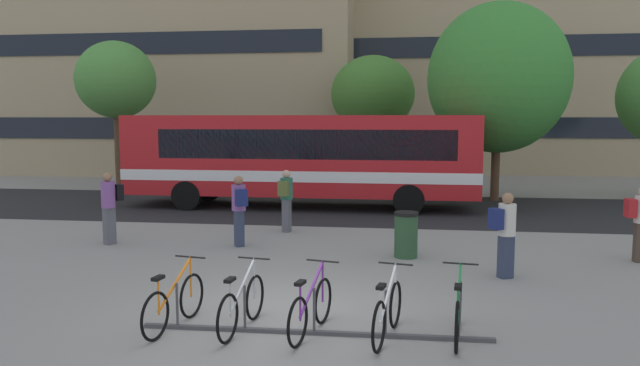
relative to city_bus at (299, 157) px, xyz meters
name	(u,v)px	position (x,y,z in m)	size (l,w,h in m)	color
ground	(282,319)	(1.70, -11.47, -1.78)	(200.00, 200.00, 0.00)	gray
bus_lane_asphalt	(347,208)	(1.70, 0.00, -1.77)	(80.00, 7.20, 0.01)	#232326
city_bus	(299,157)	(0.00, 0.00, 0.00)	(12.04, 2.64, 3.20)	red
bike_rack	(314,329)	(2.30, -12.07, -1.69)	(5.15, 0.17, 0.70)	#47474C
parked_bicycle_orange_0	(174,303)	(0.19, -12.09, -1.39)	(0.52, 1.71, 0.99)	black
parked_bicycle_silver_1	(242,305)	(1.21, -12.04, -1.39)	(0.52, 1.71, 0.99)	black
parked_bicycle_purple_2	(311,309)	(2.25, -12.07, -1.39)	(0.57, 1.69, 0.99)	black
parked_bicycle_white_3	(388,313)	(3.35, -12.09, -1.39)	(0.56, 1.70, 0.99)	black
parked_bicycle_green_4	(458,313)	(4.35, -11.96, -1.39)	(0.52, 1.72, 0.99)	black
commuter_black_pack_0	(110,203)	(-3.61, -6.59, -0.74)	(0.55, 0.60, 1.79)	#565660
commuter_olive_pack_2	(286,196)	(0.42, -4.48, -0.79)	(0.38, 0.55, 1.71)	#565660
commuter_navy_pack_3	(239,206)	(-0.36, -6.44, -0.78)	(0.53, 0.61, 1.73)	#2D3851
commuter_navy_pack_4	(505,229)	(5.54, -8.53, -0.80)	(0.60, 0.52, 1.69)	#2D3851
trash_bin	(406,234)	(3.65, -7.02, -1.26)	(0.55, 0.55, 1.03)	#284C2D
street_tree_1	(498,78)	(7.04, 2.67, 2.80)	(5.18, 5.18, 7.35)	brown
street_tree_2	(116,80)	(-8.75, 4.30, 2.94)	(3.40, 3.40, 6.39)	brown
street_tree_3	(373,94)	(2.19, 7.28, 2.41)	(3.82, 3.82, 5.94)	brown
building_left_wing	(184,26)	(-9.47, 14.71, 6.77)	(20.69, 11.68, 17.10)	tan
building_right_wing	(553,30)	(12.86, 19.39, 6.78)	(27.99, 13.41, 17.11)	tan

